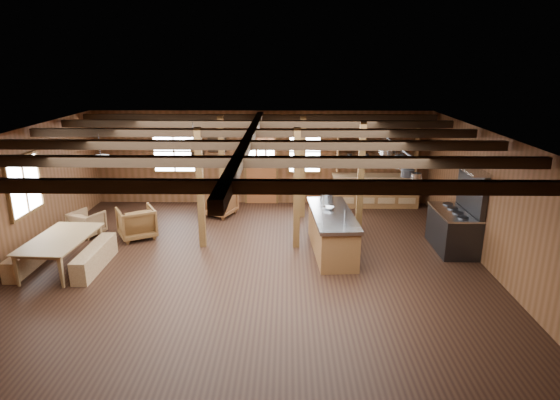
# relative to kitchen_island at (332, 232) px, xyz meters

# --- Properties ---
(room) EXTENTS (10.04, 9.04, 2.84)m
(room) POSITION_rel_kitchen_island_xyz_m (-1.80, -0.70, 0.92)
(room) COLOR black
(room) RESTS_ON ground
(ceiling_joists) EXTENTS (9.80, 8.82, 0.18)m
(ceiling_joists) POSITION_rel_kitchen_island_xyz_m (-1.80, -0.53, 2.20)
(ceiling_joists) COLOR black
(ceiling_joists) RESTS_ON ceiling
(timber_posts) EXTENTS (3.95, 2.35, 2.80)m
(timber_posts) POSITION_rel_kitchen_island_xyz_m (-1.28, 1.38, 0.92)
(timber_posts) COLOR #422B12
(timber_posts) RESTS_ON floor
(back_door) EXTENTS (1.02, 0.08, 2.15)m
(back_door) POSITION_rel_kitchen_island_xyz_m (-1.80, 3.75, 0.40)
(back_door) COLOR brown
(back_door) RESTS_ON floor
(window_back_left) EXTENTS (1.32, 0.06, 1.32)m
(window_back_left) POSITION_rel_kitchen_island_xyz_m (-4.40, 3.76, 1.12)
(window_back_left) COLOR white
(window_back_left) RESTS_ON wall_back
(window_back_right) EXTENTS (1.02, 0.06, 1.32)m
(window_back_right) POSITION_rel_kitchen_island_xyz_m (-0.50, 3.76, 1.12)
(window_back_right) COLOR white
(window_back_right) RESTS_ON wall_back
(window_left) EXTENTS (0.14, 1.24, 1.32)m
(window_left) POSITION_rel_kitchen_island_xyz_m (-6.76, -0.20, 1.12)
(window_left) COLOR white
(window_left) RESTS_ON wall_back
(notice_boards) EXTENTS (1.08, 0.03, 0.90)m
(notice_boards) POSITION_rel_kitchen_island_xyz_m (-3.30, 3.75, 1.16)
(notice_boards) COLOR silver
(notice_boards) RESTS_ON wall_back
(back_counter) EXTENTS (2.55, 0.60, 2.45)m
(back_counter) POSITION_rel_kitchen_island_xyz_m (1.60, 3.50, 0.12)
(back_counter) COLOR brown
(back_counter) RESTS_ON floor
(pendant_lamps) EXTENTS (1.86, 2.36, 0.66)m
(pendant_lamps) POSITION_rel_kitchen_island_xyz_m (-4.05, 0.30, 1.77)
(pendant_lamps) COLOR #2D2D30
(pendant_lamps) RESTS_ON ceiling
(pot_rack) EXTENTS (0.43, 3.00, 0.46)m
(pot_rack) POSITION_rel_kitchen_island_xyz_m (1.22, -0.39, 1.81)
(pot_rack) COLOR #2D2D30
(pot_rack) RESTS_ON ceiling
(kitchen_island) EXTENTS (1.04, 2.55, 1.20)m
(kitchen_island) POSITION_rel_kitchen_island_xyz_m (0.00, 0.00, 0.00)
(kitchen_island) COLOR brown
(kitchen_island) RESTS_ON floor
(step_stool) EXTENTS (0.48, 0.39, 0.38)m
(step_stool) POSITION_rel_kitchen_island_xyz_m (0.47, 1.00, -0.29)
(step_stool) COLOR brown
(step_stool) RESTS_ON floor
(commercial_range) EXTENTS (0.81, 1.59, 1.96)m
(commercial_range) POSITION_rel_kitchen_island_xyz_m (2.85, 0.19, 0.16)
(commercial_range) COLOR #2D2D30
(commercial_range) RESTS_ON floor
(dining_table) EXTENTS (1.17, 1.99, 0.68)m
(dining_table) POSITION_rel_kitchen_island_xyz_m (-5.70, -0.97, -0.14)
(dining_table) COLOR olive
(dining_table) RESTS_ON floor
(bench_wall) EXTENTS (0.30, 1.58, 0.44)m
(bench_wall) POSITION_rel_kitchen_island_xyz_m (-6.45, -0.97, -0.26)
(bench_wall) COLOR brown
(bench_wall) RESTS_ON floor
(bench_aisle) EXTENTS (0.32, 1.73, 0.48)m
(bench_aisle) POSITION_rel_kitchen_island_xyz_m (-5.05, -0.97, -0.24)
(bench_aisle) COLOR brown
(bench_aisle) RESTS_ON floor
(armchair_a) EXTENTS (1.14, 1.15, 0.77)m
(armchair_a) POSITION_rel_kitchen_island_xyz_m (-4.71, 0.80, -0.09)
(armchair_a) COLOR brown
(armchair_a) RESTS_ON floor
(armchair_b) EXTENTS (1.10, 1.11, 0.78)m
(armchair_b) POSITION_rel_kitchen_island_xyz_m (-2.94, 2.57, -0.09)
(armchair_b) COLOR brown
(armchair_b) RESTS_ON floor
(armchair_c) EXTENTS (0.89, 0.90, 0.63)m
(armchair_c) POSITION_rel_kitchen_island_xyz_m (-6.00, 0.94, -0.16)
(armchair_c) COLOR brown
(armchair_c) RESTS_ON floor
(counter_pot) EXTENTS (0.33, 0.33, 0.20)m
(counter_pot) POSITION_rel_kitchen_island_xyz_m (-0.06, 1.00, 0.56)
(counter_pot) COLOR #B6B9BD
(counter_pot) RESTS_ON kitchen_island
(bowl) EXTENTS (0.33, 0.33, 0.06)m
(bowl) POSITION_rel_kitchen_island_xyz_m (-0.08, 0.23, 0.49)
(bowl) COLOR silver
(bowl) RESTS_ON kitchen_island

